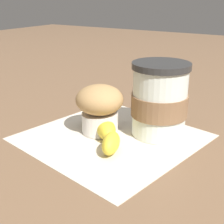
{
  "coord_description": "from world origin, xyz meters",
  "views": [
    {
      "loc": [
        0.4,
        0.25,
        0.23
      ],
      "look_at": [
        0.0,
        0.0,
        0.05
      ],
      "focal_mm": 50.0,
      "sensor_mm": 36.0,
      "label": 1
    }
  ],
  "objects_px": {
    "coffee_cup": "(159,100)",
    "sugar_packet": "(100,106)",
    "banana": "(103,130)",
    "muffin": "(100,106)"
  },
  "relations": [
    {
      "from": "muffin",
      "to": "banana",
      "type": "height_order",
      "value": "muffin"
    },
    {
      "from": "coffee_cup",
      "to": "sugar_packet",
      "type": "xyz_separation_m",
      "value": [
        -0.06,
        -0.16,
        -0.06
      ]
    },
    {
      "from": "coffee_cup",
      "to": "banana",
      "type": "distance_m",
      "value": 0.11
    },
    {
      "from": "sugar_packet",
      "to": "coffee_cup",
      "type": "bearing_deg",
      "value": 69.44
    },
    {
      "from": "muffin",
      "to": "sugar_packet",
      "type": "distance_m",
      "value": 0.14
    },
    {
      "from": "coffee_cup",
      "to": "banana",
      "type": "relative_size",
      "value": 0.94
    },
    {
      "from": "coffee_cup",
      "to": "banana",
      "type": "xyz_separation_m",
      "value": [
        0.07,
        -0.07,
        -0.04
      ]
    },
    {
      "from": "coffee_cup",
      "to": "sugar_packet",
      "type": "bearing_deg",
      "value": -110.56
    },
    {
      "from": "coffee_cup",
      "to": "muffin",
      "type": "bearing_deg",
      "value": -61.71
    },
    {
      "from": "sugar_packet",
      "to": "muffin",
      "type": "bearing_deg",
      "value": 33.99
    }
  ]
}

